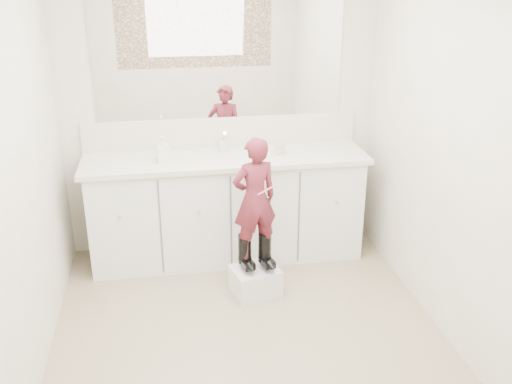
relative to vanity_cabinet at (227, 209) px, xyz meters
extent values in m
plane|color=#7F6853|center=(0.00, -1.23, -0.42)|extent=(3.00, 3.00, 0.00)
plane|color=beige|center=(0.00, 0.27, 0.77)|extent=(2.60, 0.00, 2.60)
plane|color=beige|center=(0.00, -2.73, 0.77)|extent=(2.60, 0.00, 2.60)
plane|color=beige|center=(-1.30, -1.23, 0.78)|extent=(0.00, 3.00, 3.00)
plane|color=beige|center=(1.30, -1.23, 0.78)|extent=(0.00, 3.00, 3.00)
cube|color=silver|center=(0.00, 0.00, 0.00)|extent=(2.20, 0.55, 0.85)
cube|color=beige|center=(0.00, -0.01, 0.45)|extent=(2.28, 0.58, 0.04)
cube|color=beige|center=(0.00, 0.26, 0.59)|extent=(2.28, 0.03, 0.25)
cube|color=white|center=(0.00, 0.26, 1.22)|extent=(2.00, 0.02, 1.00)
cube|color=#472819|center=(0.00, -2.71, 1.22)|extent=(2.00, 0.01, 1.20)
cylinder|color=silver|center=(0.00, 0.15, 0.52)|extent=(0.08, 0.08, 0.10)
imported|color=beige|center=(0.44, -0.01, 0.51)|extent=(0.13, 0.13, 0.09)
imported|color=silver|center=(-0.49, -0.05, 0.57)|extent=(0.10, 0.11, 0.20)
cube|color=silver|center=(0.13, -0.66, -0.32)|extent=(0.39, 0.35, 0.21)
imported|color=#9B2F48|center=(0.13, -0.64, 0.34)|extent=(0.37, 0.29, 0.91)
cylinder|color=pink|center=(0.20, -0.72, 0.44)|extent=(0.13, 0.04, 0.06)
camera|label=1|loc=(-0.49, -4.33, 1.91)|focal=40.00mm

